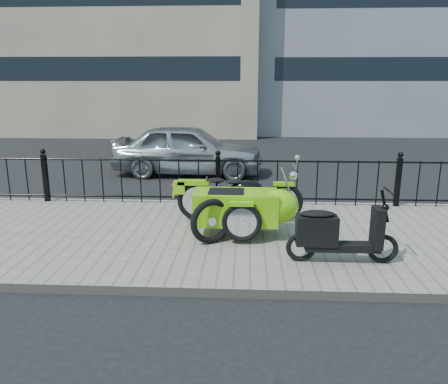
# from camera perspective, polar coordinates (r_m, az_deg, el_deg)

# --- Properties ---
(ground) EXTENTS (120.00, 120.00, 0.00)m
(ground) POSITION_cam_1_polar(r_m,az_deg,el_deg) (7.56, -1.41, -5.05)
(ground) COLOR black
(ground) RESTS_ON ground
(sidewalk) EXTENTS (30.00, 3.80, 0.12)m
(sidewalk) POSITION_cam_1_polar(r_m,az_deg,el_deg) (7.07, -1.73, -5.94)
(sidewalk) COLOR slate
(sidewalk) RESTS_ON ground
(curb) EXTENTS (30.00, 0.10, 0.12)m
(curb) POSITION_cam_1_polar(r_m,az_deg,el_deg) (8.91, -0.71, -1.61)
(curb) COLOR gray
(curb) RESTS_ON ground
(iron_fence) EXTENTS (14.11, 0.11, 1.08)m
(iron_fence) POSITION_cam_1_polar(r_m,az_deg,el_deg) (8.65, -0.78, 1.49)
(iron_fence) COLOR black
(iron_fence) RESTS_ON sidewalk
(building_tan) EXTENTS (14.00, 8.01, 12.00)m
(building_tan) POSITION_cam_1_polar(r_m,az_deg,el_deg) (24.27, -13.75, 22.25)
(building_tan) COLOR #9E9178
(building_tan) RESTS_ON ground
(motorcycle_sidecar) EXTENTS (2.28, 1.48, 0.98)m
(motorcycle_sidecar) POSITION_cam_1_polar(r_m,az_deg,el_deg) (6.97, 3.04, -1.64)
(motorcycle_sidecar) COLOR black
(motorcycle_sidecar) RESTS_ON sidewalk
(scooter) EXTENTS (1.51, 0.44, 1.02)m
(scooter) POSITION_cam_1_polar(r_m,az_deg,el_deg) (6.06, 14.27, -5.36)
(scooter) COLOR black
(scooter) RESTS_ON sidewalk
(spare_tire) EXTENTS (0.65, 0.44, 0.70)m
(spare_tire) POSITION_cam_1_polar(r_m,az_deg,el_deg) (6.55, -1.61, -3.85)
(spare_tire) COLOR black
(spare_tire) RESTS_ON sidewalk
(sedan_car) EXTENTS (4.11, 1.78, 1.38)m
(sedan_car) POSITION_cam_1_polar(r_m,az_deg,el_deg) (11.98, -4.72, 5.56)
(sedan_car) COLOR #A3A5A9
(sedan_car) RESTS_ON ground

